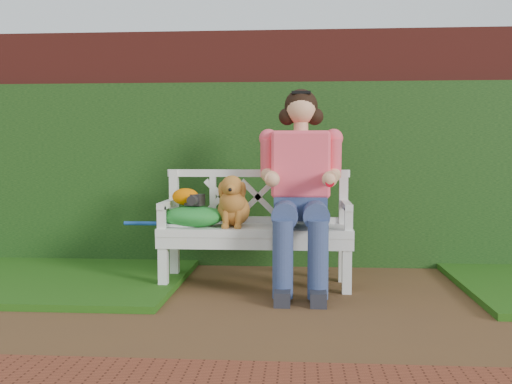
{
  "coord_description": "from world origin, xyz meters",
  "views": [
    {
      "loc": [
        -0.15,
        -3.91,
        1.08
      ],
      "look_at": [
        -0.5,
        0.78,
        0.75
      ],
      "focal_mm": 42.0,
      "sensor_mm": 36.0,
      "label": 1
    }
  ],
  "objects": [
    {
      "name": "camera_item",
      "position": [
        -0.98,
        0.73,
        0.69
      ],
      "size": [
        0.16,
        0.14,
        0.09
      ],
      "primitive_type": "cube",
      "rotation": [
        0.0,
        0.0,
        -0.29
      ],
      "color": "#262424",
      "rests_on": "green_bag"
    },
    {
      "name": "ground",
      "position": [
        0.0,
        0.0,
        0.0
      ],
      "size": [
        60.0,
        60.0,
        0.0
      ],
      "primitive_type": "plane",
      "color": "brown"
    },
    {
      "name": "brick_wall",
      "position": [
        0.0,
        1.9,
        1.1
      ],
      "size": [
        10.0,
        0.3,
        2.2
      ],
      "primitive_type": "cube",
      "color": "maroon",
      "rests_on": "ground"
    },
    {
      "name": "garden_bench",
      "position": [
        -0.5,
        0.78,
        0.24
      ],
      "size": [
        1.62,
        0.73,
        0.48
      ],
      "primitive_type": null,
      "rotation": [
        0.0,
        0.0,
        -0.08
      ],
      "color": "white",
      "rests_on": "ground"
    },
    {
      "name": "dog",
      "position": [
        -0.67,
        0.74,
        0.69
      ],
      "size": [
        0.33,
        0.41,
        0.41
      ],
      "primitive_type": null,
      "rotation": [
        0.0,
        0.0,
        -0.16
      ],
      "color": "#A76237",
      "rests_on": "garden_bench"
    },
    {
      "name": "ivy_hedge",
      "position": [
        0.0,
        1.68,
        0.85
      ],
      "size": [
        10.0,
        0.18,
        1.7
      ],
      "primitive_type": "cube",
      "color": "#2E5A1C",
      "rests_on": "ground"
    },
    {
      "name": "seated_woman",
      "position": [
        -0.15,
        0.76,
        0.81
      ],
      "size": [
        0.69,
        0.92,
        1.61
      ],
      "primitive_type": null,
      "rotation": [
        0.0,
        0.0,
        0.01
      ],
      "color": "#CC2C4D",
      "rests_on": "ground"
    },
    {
      "name": "tennis_racket",
      "position": [
        -1.1,
        0.75,
        0.5
      ],
      "size": [
        0.76,
        0.49,
        0.03
      ],
      "primitive_type": null,
      "rotation": [
        0.0,
        0.0,
        -0.31
      ],
      "color": "silver",
      "rests_on": "garden_bench"
    },
    {
      "name": "baseball_glove",
      "position": [
        -1.06,
        0.76,
        0.71
      ],
      "size": [
        0.22,
        0.16,
        0.13
      ],
      "primitive_type": "ellipsoid",
      "rotation": [
        0.0,
        0.0,
        -0.04
      ],
      "color": "#E36B00",
      "rests_on": "green_bag"
    },
    {
      "name": "green_bag",
      "position": [
        -0.99,
        0.73,
        0.56
      ],
      "size": [
        0.53,
        0.44,
        0.16
      ],
      "primitive_type": null,
      "rotation": [
        0.0,
        0.0,
        -0.14
      ],
      "color": "green",
      "rests_on": "garden_bench"
    },
    {
      "name": "grass_left",
      "position": [
        -2.4,
        0.9,
        0.03
      ],
      "size": [
        2.6,
        2.0,
        0.05
      ],
      "primitive_type": "cube",
      "color": "#194E13",
      "rests_on": "ground"
    }
  ]
}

